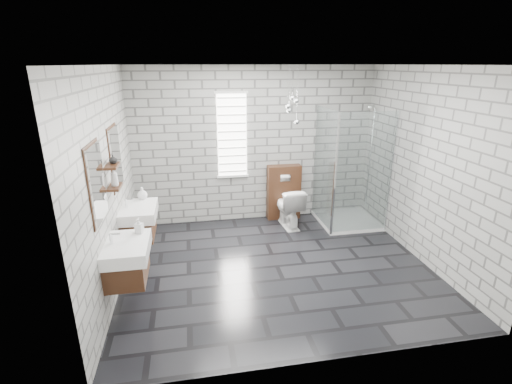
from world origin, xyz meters
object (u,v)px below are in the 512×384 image
object	(u,v)px
vanity_right	(136,213)
toilet	(289,207)
cistern_panel	(284,192)
shower_enclosure	(346,198)
vanity_left	(124,250)

from	to	relation	value
vanity_right	toilet	distance (m)	2.60
cistern_panel	shower_enclosure	size ratio (longest dim) A/B	0.49
vanity_right	toilet	size ratio (longest dim) A/B	2.22
toilet	shower_enclosure	bearing A→B (deg)	166.60
cistern_panel	toilet	world-z (taller)	cistern_panel
toilet	vanity_left	bearing A→B (deg)	33.79
vanity_left	vanity_right	bearing A→B (deg)	90.00
cistern_panel	shower_enclosure	xyz separation A→B (m)	(0.99, -0.52, 0.00)
vanity_left	toilet	bearing A→B (deg)	38.81
vanity_left	cistern_panel	world-z (taller)	vanity_left
vanity_right	shower_enclosure	bearing A→B (deg)	11.57
cistern_panel	toilet	bearing A→B (deg)	-90.00
vanity_left	shower_enclosure	bearing A→B (deg)	27.88
shower_enclosure	toilet	size ratio (longest dim) A/B	2.87
vanity_left	vanity_right	distance (m)	1.10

